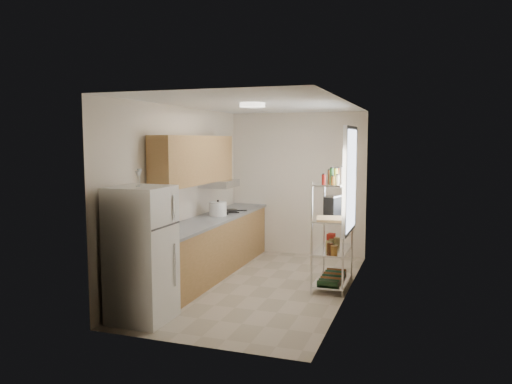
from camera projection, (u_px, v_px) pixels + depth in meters
room at (259, 197)px, 7.07m from camera, size 2.52×4.42×2.62m
counter_run at (213, 245)px, 7.87m from camera, size 0.63×3.51×0.90m
upper_cabinets at (195, 160)px, 7.45m from camera, size 0.33×2.20×0.72m
range_hood at (219, 183)px, 8.23m from camera, size 0.50×0.60×0.12m
window at (350, 180)px, 6.98m from camera, size 0.06×1.00×1.46m
bakers_rack at (333, 211)px, 7.05m from camera, size 0.45×0.90×1.73m
ceiling_dome at (252, 105)px, 6.66m from camera, size 0.34×0.34×0.05m
refrigerator at (142, 254)px, 5.78m from camera, size 0.65×0.65×1.58m
wine_glass_a at (138, 179)px, 5.67m from camera, size 0.06×0.06×0.18m
wine_glass_b at (140, 177)px, 5.82m from camera, size 0.07×0.07×0.19m
rice_cooker at (218, 209)px, 7.95m from camera, size 0.28×0.28×0.22m
frying_pan_large at (220, 213)px, 8.11m from camera, size 0.38×0.38×0.05m
frying_pan_small at (231, 211)px, 8.35m from camera, size 0.29×0.29×0.05m
cutting_board at (329, 219)px, 6.85m from camera, size 0.42×0.50×0.03m
espresso_machine at (332, 206)px, 7.24m from camera, size 0.23×0.29×0.29m
storage_bag at (331, 239)px, 7.44m from camera, size 0.12×0.15×0.15m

